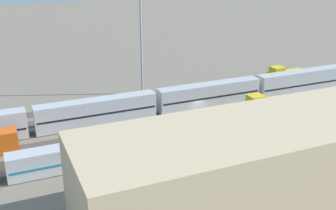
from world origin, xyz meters
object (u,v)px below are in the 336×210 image
at_px(light_mast_0, 140,9).
at_px(train_on_track_1, 286,77).
at_px(train_on_track_2, 209,95).
at_px(maintenance_shed, 257,166).
at_px(train_on_track_5, 222,129).
at_px(train_on_track_4, 267,108).

bearing_deg(light_mast_0, train_on_track_1, 165.96).
distance_m(train_on_track_2, maintenance_shed, 36.33).
height_order(train_on_track_5, train_on_track_4, train_on_track_4).
distance_m(train_on_track_1, train_on_track_4, 22.26).
bearing_deg(light_mast_0, train_on_track_5, 99.06).
height_order(train_on_track_5, light_mast_0, light_mast_0).
relative_size(train_on_track_5, train_on_track_2, 1.00).
xyz_separation_m(train_on_track_1, train_on_track_4, (16.45, 15.00, 0.00)).
height_order(train_on_track_5, train_on_track_2, train_on_track_2).
bearing_deg(train_on_track_2, maintenance_shed, 70.59).
xyz_separation_m(train_on_track_4, light_mast_0, (17.55, -23.50, 17.16)).
height_order(train_on_track_1, train_on_track_4, same).
bearing_deg(train_on_track_4, light_mast_0, -53.25).
bearing_deg(train_on_track_2, train_on_track_4, 126.33).
distance_m(train_on_track_1, maintenance_shed, 53.19).
xyz_separation_m(train_on_track_1, light_mast_0, (34.00, -8.50, 17.16)).
xyz_separation_m(train_on_track_2, light_mast_0, (10.20, -13.50, 16.71)).
bearing_deg(maintenance_shed, train_on_track_1, -132.48).
distance_m(train_on_track_5, maintenance_shed, 20.53).
bearing_deg(maintenance_shed, light_mast_0, -92.20).
relative_size(train_on_track_2, maintenance_shed, 2.61).
relative_size(train_on_track_5, train_on_track_4, 11.98).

